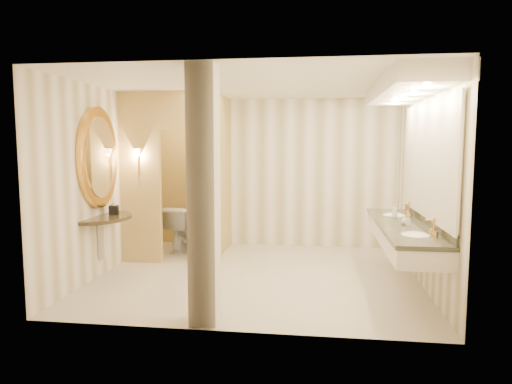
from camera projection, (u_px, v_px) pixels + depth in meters
The scene contains 16 objects.
floor at pixel (257, 275), 6.59m from camera, with size 4.50×4.50×0.00m, color beige.
ceiling at pixel (257, 85), 6.31m from camera, with size 4.50×4.50×0.00m, color white.
wall_back at pixel (271, 173), 8.42m from camera, with size 4.50×0.02×2.70m, color white.
wall_front at pixel (231, 200), 4.48m from camera, with size 4.50×0.02×2.70m, color white.
wall_left at pixel (107, 181), 6.74m from camera, with size 0.02×4.00×2.70m, color white.
wall_right at pixel (422, 184), 6.15m from camera, with size 0.02×4.00×2.70m, color white.
toilet_closet at pixel (198, 174), 7.55m from camera, with size 1.50×1.55×2.70m.
wall_sconce at pixel (138, 154), 7.08m from camera, with size 0.14×0.14×0.42m.
vanity at pixel (408, 165), 5.77m from camera, with size 0.75×2.83×2.09m.
console_shelf at pixel (99, 182), 6.43m from camera, with size 1.09×1.09×1.99m.
pillar at pixel (204, 197), 4.72m from camera, with size 0.29×0.29×2.70m, color silver.
tissue_box at pixel (114, 210), 6.61m from camera, with size 0.13×0.13×0.13m, color black.
toilet at pixel (184, 228), 8.06m from camera, with size 0.45×0.78×0.80m, color white.
soap_bottle_a at pixel (408, 220), 5.73m from camera, with size 0.06×0.06×0.13m, color beige.
soap_bottle_b at pixel (405, 220), 5.76m from camera, with size 0.09×0.09×0.12m, color silver.
soap_bottle_c at pixel (395, 211), 6.25m from camera, with size 0.08×0.08×0.20m, color #C6B28C.
Camera 1 is at (0.83, -6.37, 1.90)m, focal length 32.00 mm.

